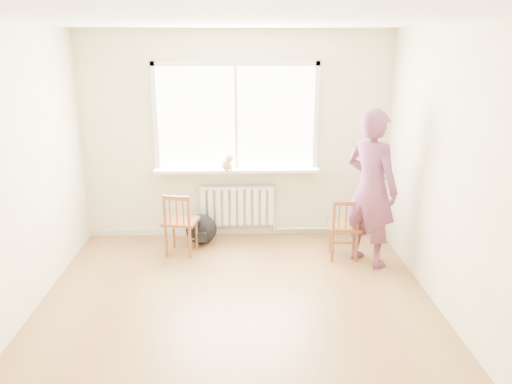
{
  "coord_description": "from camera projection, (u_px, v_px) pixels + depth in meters",
  "views": [
    {
      "loc": [
        0.04,
        -4.19,
        2.53
      ],
      "look_at": [
        0.22,
        1.2,
        0.91
      ],
      "focal_mm": 35.0,
      "sensor_mm": 36.0,
      "label": 1
    }
  ],
  "objects": [
    {
      "name": "floor",
      "position": [
        237.0,
        320.0,
        4.74
      ],
      "size": [
        4.5,
        4.5,
        0.0
      ],
      "primitive_type": "plane",
      "color": "olive",
      "rests_on": "ground"
    },
    {
      "name": "ceiling",
      "position": [
        233.0,
        20.0,
        3.96
      ],
      "size": [
        4.5,
        4.5,
        0.0
      ],
      "primitive_type": "plane",
      "rotation": [
        3.14,
        0.0,
        0.0
      ],
      "color": "white",
      "rests_on": "back_wall"
    },
    {
      "name": "back_wall",
      "position": [
        236.0,
        137.0,
        6.5
      ],
      "size": [
        4.0,
        0.01,
        2.7
      ],
      "primitive_type": "cube",
      "color": "beige",
      "rests_on": "ground"
    },
    {
      "name": "window",
      "position": [
        236.0,
        113.0,
        6.39
      ],
      "size": [
        2.12,
        0.05,
        1.42
      ],
      "color": "white",
      "rests_on": "back_wall"
    },
    {
      "name": "windowsill",
      "position": [
        237.0,
        170.0,
        6.52
      ],
      "size": [
        2.15,
        0.22,
        0.04
      ],
      "primitive_type": "cube",
      "color": "white",
      "rests_on": "back_wall"
    },
    {
      "name": "radiator",
      "position": [
        237.0,
        205.0,
        6.68
      ],
      "size": [
        1.0,
        0.12,
        0.55
      ],
      "color": "white",
      "rests_on": "back_wall"
    },
    {
      "name": "heating_pipe",
      "position": [
        328.0,
        228.0,
        6.85
      ],
      "size": [
        1.4,
        0.04,
        0.04
      ],
      "primitive_type": "cylinder",
      "rotation": [
        0.0,
        1.57,
        0.0
      ],
      "color": "silver",
      "rests_on": "back_wall"
    },
    {
      "name": "baseboard",
      "position": [
        237.0,
        231.0,
        6.87
      ],
      "size": [
        4.0,
        0.03,
        0.08
      ],
      "primitive_type": "cube",
      "color": "beige",
      "rests_on": "ground"
    },
    {
      "name": "chair_left",
      "position": [
        180.0,
        224.0,
        6.1
      ],
      "size": [
        0.45,
        0.44,
        0.79
      ],
      "rotation": [
        0.0,
        0.0,
        2.96
      ],
      "color": "brown",
      "rests_on": "floor"
    },
    {
      "name": "chair_right",
      "position": [
        344.0,
        229.0,
        5.99
      ],
      "size": [
        0.41,
        0.39,
        0.76
      ],
      "rotation": [
        0.0,
        0.0,
        3.04
      ],
      "color": "brown",
      "rests_on": "floor"
    },
    {
      "name": "person",
      "position": [
        371.0,
        188.0,
        5.73
      ],
      "size": [
        0.77,
        0.8,
        1.84
      ],
      "primitive_type": "imported",
      "rotation": [
        0.0,
        0.0,
        2.27
      ],
      "color": "#B23B65",
      "rests_on": "floor"
    },
    {
      "name": "cat",
      "position": [
        227.0,
        162.0,
        6.4
      ],
      "size": [
        0.24,
        0.37,
        0.26
      ],
      "rotation": [
        0.0,
        0.0,
        0.32
      ],
      "color": "beige",
      "rests_on": "windowsill"
    },
    {
      "name": "backpack",
      "position": [
        201.0,
        229.0,
        6.48
      ],
      "size": [
        0.43,
        0.33,
        0.4
      ],
      "primitive_type": "ellipsoid",
      "rotation": [
        0.0,
        0.0,
        0.07
      ],
      "color": "black",
      "rests_on": "floor"
    }
  ]
}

